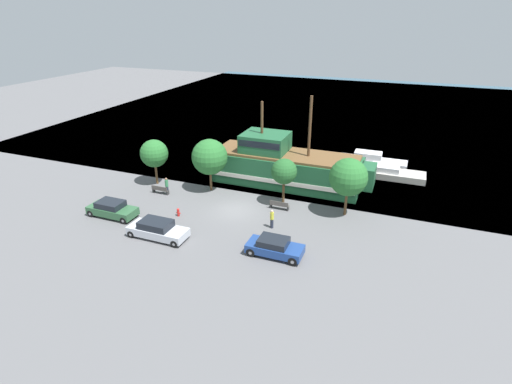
{
  "coord_description": "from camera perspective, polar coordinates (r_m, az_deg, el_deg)",
  "views": [
    {
      "loc": [
        13.72,
        -30.17,
        16.96
      ],
      "look_at": [
        1.15,
        2.0,
        1.2
      ],
      "focal_mm": 28.0,
      "sensor_mm": 36.0,
      "label": 1
    }
  ],
  "objects": [
    {
      "name": "parked_car_curb_rear",
      "position": [
        33.55,
        -13.9,
        -5.21
      ],
      "size": [
        4.96,
        1.96,
        1.48
      ],
      "color": "#B7BCC6",
      "rests_on": "ground_plane"
    },
    {
      "name": "tree_row_mideast",
      "position": [
        40.25,
        -6.64,
        4.98
      ],
      "size": [
        3.59,
        3.59,
        5.41
      ],
      "color": "brown",
      "rests_on": "ground_plane"
    },
    {
      "name": "tree_row_west",
      "position": [
        35.77,
        13.06,
        2.07
      ],
      "size": [
        3.38,
        3.38,
        5.38
      ],
      "color": "brown",
      "rests_on": "ground_plane"
    },
    {
      "name": "water_surface",
      "position": [
        77.31,
        10.81,
        11.43
      ],
      "size": [
        80.0,
        80.0,
        0.0
      ],
      "primitive_type": "plane",
      "color": "#33566B",
      "rests_on": "ground"
    },
    {
      "name": "bench_promenade_east",
      "position": [
        41.46,
        -13.54,
        0.33
      ],
      "size": [
        1.79,
        0.45,
        0.85
      ],
      "color": "#4C4742",
      "rests_on": "ground_plane"
    },
    {
      "name": "pedestrian_walking_far",
      "position": [
        33.88,
        2.29,
        -3.85
      ],
      "size": [
        0.32,
        0.32,
        1.71
      ],
      "color": "#232838",
      "rests_on": "ground_plane"
    },
    {
      "name": "tree_row_midwest",
      "position": [
        36.98,
        4.03,
        2.92
      ],
      "size": [
        2.41,
        2.41,
        4.6
      ],
      "color": "brown",
      "rests_on": "ground_plane"
    },
    {
      "name": "tree_row_east",
      "position": [
        42.96,
        -14.35,
        5.34
      ],
      "size": [
        2.89,
        2.89,
        4.85
      ],
      "color": "brown",
      "rests_on": "ground_plane"
    },
    {
      "name": "pedestrian_walking_near",
      "position": [
        40.97,
        -12.62,
        0.85
      ],
      "size": [
        0.32,
        0.32,
        1.8
      ],
      "color": "#232838",
      "rests_on": "ground_plane"
    },
    {
      "name": "bench_promenade_west",
      "position": [
        37.2,
        3.35,
        -1.88
      ],
      "size": [
        1.8,
        0.45,
        0.85
      ],
      "color": "#4C4742",
      "rests_on": "ground_plane"
    },
    {
      "name": "moored_boat_dockside",
      "position": [
        49.83,
        16.14,
        4.35
      ],
      "size": [
        7.85,
        2.23,
        1.59
      ],
      "color": "silver",
      "rests_on": "water_surface"
    },
    {
      "name": "moored_boat_outer",
      "position": [
        46.81,
        18.47,
        2.62
      ],
      "size": [
        7.44,
        2.59,
        1.32
      ],
      "color": "#B7B2A8",
      "rests_on": "water_surface"
    },
    {
      "name": "pirate_ship",
      "position": [
        42.36,
        4.16,
        3.79
      ],
      "size": [
        16.94,
        5.01,
        9.5
      ],
      "color": "#1E5633",
      "rests_on": "water_surface"
    },
    {
      "name": "parked_car_curb_front",
      "position": [
        30.36,
        2.66,
        -7.86
      ],
      "size": [
        4.27,
        1.89,
        1.41
      ],
      "color": "navy",
      "rests_on": "ground_plane"
    },
    {
      "name": "parked_car_curb_mid",
      "position": [
        38.08,
        -19.88,
        -2.29
      ],
      "size": [
        4.5,
        1.89,
        1.45
      ],
      "color": "#2D5B38",
      "rests_on": "ground_plane"
    },
    {
      "name": "fire_hydrant",
      "position": [
        36.65,
        -11.05,
        -2.81
      ],
      "size": [
        0.42,
        0.25,
        0.76
      ],
      "color": "red",
      "rests_on": "ground_plane"
    },
    {
      "name": "ground_plane",
      "position": [
        37.23,
        -2.77,
        -2.6
      ],
      "size": [
        160.0,
        160.0,
        0.0
      ],
      "primitive_type": "plane",
      "color": "#5B5B5E"
    }
  ]
}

